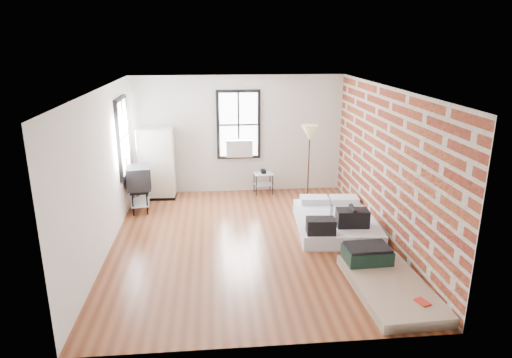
{
  "coord_description": "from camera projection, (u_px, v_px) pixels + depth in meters",
  "views": [
    {
      "loc": [
        -0.6,
        -7.7,
        3.61
      ],
      "look_at": [
        0.16,
        0.3,
        1.12
      ],
      "focal_mm": 32.0,
      "sensor_mm": 36.0,
      "label": 1
    }
  ],
  "objects": [
    {
      "name": "tv_stand",
      "position": [
        139.0,
        179.0,
        9.77
      ],
      "size": [
        0.56,
        0.75,
        0.99
      ],
      "rotation": [
        0.0,
        0.0,
        0.12
      ],
      "color": "black",
      "rests_on": "ground"
    },
    {
      "name": "room_shell",
      "position": [
        259.0,
        146.0,
        8.29
      ],
      "size": [
        5.02,
        6.02,
        2.8
      ],
      "color": "silver",
      "rests_on": "ground"
    },
    {
      "name": "floor_lamp",
      "position": [
        310.0,
        136.0,
        10.03
      ],
      "size": [
        0.38,
        0.38,
        1.79
      ],
      "color": "black",
      "rests_on": "ground"
    },
    {
      "name": "mattress_main",
      "position": [
        336.0,
        221.0,
        8.94
      ],
      "size": [
        1.63,
        2.12,
        0.64
      ],
      "rotation": [
        0.0,
        0.0,
        -0.08
      ],
      "color": "white",
      "rests_on": "ground"
    },
    {
      "name": "ground",
      "position": [
        249.0,
        242.0,
        8.44
      ],
      "size": [
        6.0,
        6.0,
        0.0
      ],
      "primitive_type": "plane",
      "color": "#5E2D18",
      "rests_on": "ground"
    },
    {
      "name": "side_table",
      "position": [
        263.0,
        178.0,
        10.96
      ],
      "size": [
        0.48,
        0.4,
        0.6
      ],
      "rotation": [
        0.0,
        0.0,
        0.08
      ],
      "color": "black",
      "rests_on": "ground"
    },
    {
      "name": "mattress_bare",
      "position": [
        385.0,
        279.0,
        6.89
      ],
      "size": [
        1.1,
        1.99,
        0.42
      ],
      "rotation": [
        0.0,
        0.0,
        0.04
      ],
      "color": "tan",
      "rests_on": "ground"
    },
    {
      "name": "wardrobe",
      "position": [
        157.0,
        164.0,
        10.54
      ],
      "size": [
        0.85,
        0.51,
        1.65
      ],
      "rotation": [
        0.0,
        0.0,
        -0.04
      ],
      "color": "black",
      "rests_on": "ground"
    }
  ]
}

